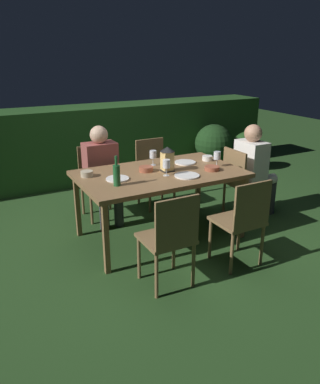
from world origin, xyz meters
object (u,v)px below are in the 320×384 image
object	(u,v)px
chair_side_right_a	(98,178)
green_bottle_on_table	(117,175)
wine_glass_b	(166,165)
lantern_centerpiece	(167,158)
plate_b	(185,162)
chair_side_left_a	(170,236)
bowl_olives	(207,158)
chair_side_right_b	(154,169)
person_in_cream	(254,166)
potted_plant_by_hedge	(214,144)
chair_side_left_b	(243,219)
wine_glass_a	(153,155)
bowl_dip	(87,174)
person_in_rust	(103,170)
dining_table	(160,177)
plate_c	(187,176)
bowl_salad	(146,169)
bowl_bread	(212,168)
wine_glass_c	(217,156)
plate_a	(118,179)
chair_head_far	(241,180)
potted_plant_corner	(246,149)

from	to	relation	value
chair_side_right_a	green_bottle_on_table	distance (m)	1.17
green_bottle_on_table	wine_glass_b	distance (m)	0.56
wine_glass_b	green_bottle_on_table	bearing A→B (deg)	-174.40
lantern_centerpiece	plate_b	world-z (taller)	lantern_centerpiece
chair_side_left_a	bowl_olives	bearing A→B (deg)	43.88
chair_side_right_b	plate_b	size ratio (longest dim) A/B	3.62
person_in_cream	potted_plant_by_hedge	xyz separation A→B (m)	(0.61, 1.69, -0.14)
chair_side_left_b	wine_glass_a	xyz separation A→B (m)	(-0.33, 1.17, 0.38)
chair_side_right_a	bowl_dip	distance (m)	0.83
person_in_rust	wine_glass_a	xyz separation A→B (m)	(0.44, -0.44, 0.23)
dining_table	wine_glass_a	world-z (taller)	wine_glass_a
chair_side_right_a	lantern_centerpiece	distance (m)	1.10
green_bottle_on_table	plate_c	size ratio (longest dim) A/B	1.13
chair_side_left_b	wine_glass_b	distance (m)	0.94
bowl_salad	bowl_bread	bearing A→B (deg)	-24.84
bowl_bread	person_in_cream	bearing A→B (deg)	14.67
dining_table	wine_glass_c	world-z (taller)	wine_glass_c
lantern_centerpiece	plate_a	world-z (taller)	lantern_centerpiece
plate_c	bowl_bread	distance (m)	0.35
chair_side_left_a	bowl_bread	bearing A→B (deg)	37.55
chair_side_left_b	person_in_rust	size ratio (longest dim) A/B	0.76
chair_side_left_b	bowl_salad	distance (m)	1.15
wine_glass_c	potted_plant_by_hedge	size ratio (longest dim) A/B	0.20
chair_side_right_b	plate_c	world-z (taller)	chair_side_right_b
wine_glass_a	plate_a	world-z (taller)	wine_glass_a
chair_head_far	chair_side_left_b	bearing A→B (deg)	-128.59
person_in_cream	potted_plant_corner	size ratio (longest dim) A/B	1.72
green_bottle_on_table	wine_glass_c	bearing A→B (deg)	3.84
dining_table	bowl_dip	bearing A→B (deg)	163.82
wine_glass_b	bowl_olives	world-z (taller)	wine_glass_b
chair_side_left_b	chair_head_far	xyz separation A→B (m)	(0.72, 0.90, 0.00)
plate_c	wine_glass_b	bearing A→B (deg)	146.02
chair_side_left_a	bowl_dip	xyz separation A→B (m)	(-0.34, 1.12, 0.29)
chair_side_left_a	wine_glass_c	world-z (taller)	wine_glass_c
plate_b	person_in_cream	bearing A→B (deg)	-11.15
bowl_bread	chair_side_left_b	bearing A→B (deg)	-100.95
dining_table	green_bottle_on_table	world-z (taller)	green_bottle_on_table
lantern_centerpiece	bowl_olives	world-z (taller)	lantern_centerpiece
chair_side_right_a	bowl_dip	world-z (taller)	chair_side_right_a
person_in_rust	plate_c	xyz separation A→B (m)	(0.56, -0.97, 0.12)
plate_b	chair_side_right_b	bearing A→B (deg)	92.50
chair_side_right_a	bowl_dip	xyz separation A→B (m)	(-0.34, -0.69, 0.29)
chair_side_right_b	bowl_salad	world-z (taller)	chair_side_right_b
plate_a	bowl_bread	size ratio (longest dim) A/B	1.44
chair_head_far	wine_glass_b	size ratio (longest dim) A/B	5.15
bowl_bread	bowl_dip	size ratio (longest dim) A/B	1.27
chair_side_left_b	chair_side_left_a	bearing A→B (deg)	180.00
chair_head_far	wine_glass_c	size ratio (longest dim) A/B	5.15
chair_side_left_b	bowl_salad	bearing A→B (deg)	116.90
plate_c	potted_plant_by_hedge	size ratio (longest dim) A/B	0.31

